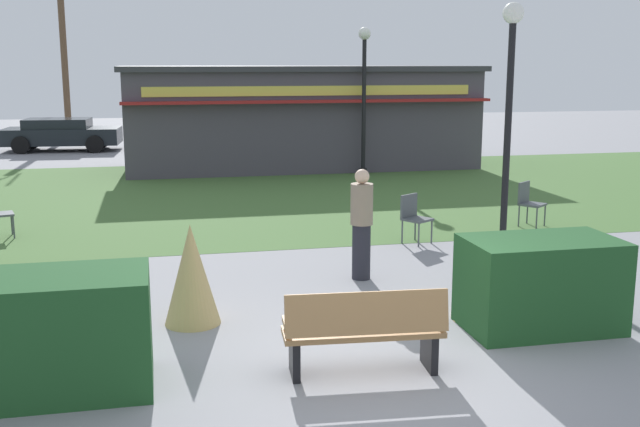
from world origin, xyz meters
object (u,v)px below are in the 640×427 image
at_px(trash_bin, 49,350).
at_px(parked_car_center_slot, 208,131).
at_px(park_bench, 364,331).
at_px(cafe_chair_east, 413,214).
at_px(food_kiosk, 301,117).
at_px(tree_left_bg, 64,61).
at_px(lamppost_far, 364,83).
at_px(parked_car_west_slot, 61,133).
at_px(cafe_chair_center, 528,200).
at_px(lamppost_mid, 509,97).
at_px(person_standing, 362,224).

xyz_separation_m(trash_bin, parked_car_center_slot, (3.15, 22.42, 0.18)).
distance_m(park_bench, cafe_chair_east, 6.14).
height_order(food_kiosk, tree_left_bg, tree_left_bg).
relative_size(food_kiosk, cafe_chair_east, 12.36).
xyz_separation_m(lamppost_far, trash_bin, (-7.08, -13.93, -2.20)).
height_order(food_kiosk, parked_car_west_slot, food_kiosk).
relative_size(trash_bin, cafe_chair_east, 1.04).
xyz_separation_m(park_bench, cafe_chair_center, (5.25, 6.52, 0.05)).
xyz_separation_m(park_bench, parked_car_west_slot, (-5.46, 22.62, 0.16)).
distance_m(trash_bin, tree_left_bg, 27.81).
distance_m(lamppost_mid, parked_car_west_slot, 20.19).
bearing_deg(cafe_chair_east, parked_car_west_slot, 115.06).
bearing_deg(lamppost_far, trash_bin, -116.95).
bearing_deg(cafe_chair_east, lamppost_far, 80.55).
bearing_deg(tree_left_bg, lamppost_mid, -67.21).
height_order(lamppost_far, cafe_chair_east, lamppost_far).
bearing_deg(cafe_chair_center, trash_bin, -143.12).
height_order(lamppost_mid, tree_left_bg, tree_left_bg).
distance_m(cafe_chair_east, parked_car_west_slot, 18.78).
xyz_separation_m(person_standing, parked_car_west_slot, (-6.40, 19.10, -0.22)).
height_order(lamppost_mid, person_standing, lamppost_mid).
bearing_deg(person_standing, parked_car_west_slot, -154.27).
relative_size(lamppost_mid, food_kiosk, 0.39).
height_order(park_bench, lamppost_far, lamppost_far).
bearing_deg(parked_car_west_slot, person_standing, -71.48).
relative_size(lamppost_far, tree_left_bg, 0.57).
bearing_deg(tree_left_bg, food_kiosk, -54.65).
distance_m(cafe_chair_east, person_standing, 2.63).
distance_m(park_bench, parked_car_west_slot, 23.27).
bearing_deg(cafe_chair_center, person_standing, -145.22).
height_order(lamppost_far, trash_bin, lamppost_far).
distance_m(trash_bin, parked_car_west_slot, 22.54).
distance_m(lamppost_mid, trash_bin, 8.74).
distance_m(food_kiosk, parked_car_center_slot, 6.91).
distance_m(parked_car_center_slot, tree_left_bg, 8.12).
bearing_deg(food_kiosk, trash_bin, -109.32).
height_order(cafe_chair_center, person_standing, person_standing).
xyz_separation_m(park_bench, cafe_chair_east, (2.50, 5.61, 0.05)).
xyz_separation_m(cafe_chair_east, cafe_chair_center, (2.76, 0.91, 0.00)).
xyz_separation_m(cafe_chair_center, tree_left_bg, (-10.97, 21.22, 2.81)).
height_order(lamppost_far, food_kiosk, lamppost_far).
distance_m(cafe_chair_center, parked_car_center_slot, 16.94).
height_order(lamppost_mid, trash_bin, lamppost_mid).
height_order(food_kiosk, cafe_chair_east, food_kiosk).
distance_m(trash_bin, food_kiosk, 17.02).
distance_m(person_standing, parked_car_center_slot, 19.12).
bearing_deg(park_bench, parked_car_center_slot, 90.06).
xyz_separation_m(lamppost_far, cafe_chair_east, (-1.42, -8.53, -2.14)).
xyz_separation_m(park_bench, trash_bin, (-3.17, 0.20, -0.02)).
height_order(lamppost_far, parked_car_center_slot, lamppost_far).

